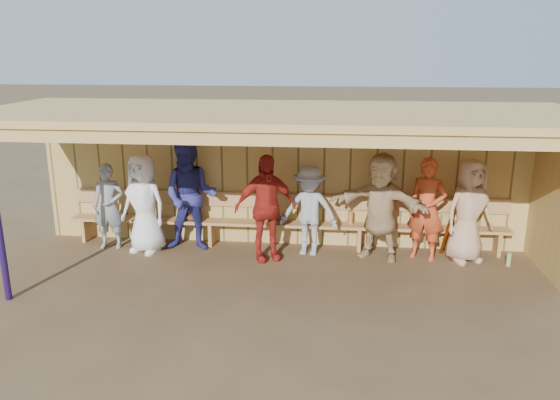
{
  "coord_description": "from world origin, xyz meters",
  "views": [
    {
      "loc": [
        0.85,
        -7.9,
        3.34
      ],
      "look_at": [
        0.0,
        0.35,
        1.05
      ],
      "focal_mm": 35.0,
      "sensor_mm": 36.0,
      "label": 1
    }
  ],
  "objects_px": {
    "player_h": "(469,211)",
    "bench": "(285,217)",
    "player_c": "(190,196)",
    "player_a": "(109,206)",
    "player_b": "(144,204)",
    "player_d": "(265,208)",
    "player_e": "(309,211)",
    "player_g": "(427,209)",
    "player_f": "(380,206)"
  },
  "relations": [
    {
      "from": "bench",
      "to": "player_e",
      "type": "bearing_deg",
      "value": -37.03
    },
    {
      "from": "player_h",
      "to": "player_b",
      "type": "bearing_deg",
      "value": 156.26
    },
    {
      "from": "player_a",
      "to": "player_f",
      "type": "height_order",
      "value": "player_f"
    },
    {
      "from": "player_c",
      "to": "player_d",
      "type": "xyz_separation_m",
      "value": [
        1.32,
        -0.33,
        -0.07
      ]
    },
    {
      "from": "player_c",
      "to": "player_h",
      "type": "relative_size",
      "value": 1.12
    },
    {
      "from": "player_c",
      "to": "player_g",
      "type": "bearing_deg",
      "value": -2.65
    },
    {
      "from": "player_f",
      "to": "player_h",
      "type": "height_order",
      "value": "player_f"
    },
    {
      "from": "player_c",
      "to": "player_d",
      "type": "distance_m",
      "value": 1.37
    },
    {
      "from": "player_c",
      "to": "player_g",
      "type": "relative_size",
      "value": 1.12
    },
    {
      "from": "player_c",
      "to": "bench",
      "type": "xyz_separation_m",
      "value": [
        1.57,
        0.31,
        -0.42
      ]
    },
    {
      "from": "player_b",
      "to": "bench",
      "type": "relative_size",
      "value": 0.22
    },
    {
      "from": "player_e",
      "to": "bench",
      "type": "distance_m",
      "value": 0.6
    },
    {
      "from": "player_h",
      "to": "bench",
      "type": "bearing_deg",
      "value": 147.83
    },
    {
      "from": "player_e",
      "to": "bench",
      "type": "relative_size",
      "value": 0.2
    },
    {
      "from": "player_d",
      "to": "player_g",
      "type": "relative_size",
      "value": 1.04
    },
    {
      "from": "player_d",
      "to": "player_e",
      "type": "relative_size",
      "value": 1.15
    },
    {
      "from": "player_b",
      "to": "player_c",
      "type": "height_order",
      "value": "player_c"
    },
    {
      "from": "player_a",
      "to": "bench",
      "type": "relative_size",
      "value": 0.2
    },
    {
      "from": "player_b",
      "to": "player_e",
      "type": "height_order",
      "value": "player_b"
    },
    {
      "from": "player_h",
      "to": "bench",
      "type": "xyz_separation_m",
      "value": [
        -3.0,
        0.38,
        -0.32
      ]
    },
    {
      "from": "player_f",
      "to": "player_b",
      "type": "bearing_deg",
      "value": -157.52
    },
    {
      "from": "player_g",
      "to": "player_b",
      "type": "bearing_deg",
      "value": -156.37
    },
    {
      "from": "player_c",
      "to": "player_h",
      "type": "xyz_separation_m",
      "value": [
        4.58,
        -0.07,
        -0.1
      ]
    },
    {
      "from": "player_a",
      "to": "player_d",
      "type": "height_order",
      "value": "player_d"
    },
    {
      "from": "player_d",
      "to": "player_h",
      "type": "xyz_separation_m",
      "value": [
        3.25,
        0.26,
        -0.03
      ]
    },
    {
      "from": "player_a",
      "to": "player_e",
      "type": "distance_m",
      "value": 3.44
    },
    {
      "from": "player_c",
      "to": "player_g",
      "type": "xyz_separation_m",
      "value": [
        3.92,
        -0.03,
        -0.1
      ]
    },
    {
      "from": "player_a",
      "to": "player_b",
      "type": "xyz_separation_m",
      "value": [
        0.68,
        -0.12,
        0.1
      ]
    },
    {
      "from": "player_e",
      "to": "player_g",
      "type": "bearing_deg",
      "value": 9.72
    },
    {
      "from": "player_h",
      "to": "player_d",
      "type": "bearing_deg",
      "value": 159.54
    },
    {
      "from": "bench",
      "to": "player_a",
      "type": "bearing_deg",
      "value": -172.99
    },
    {
      "from": "player_a",
      "to": "player_c",
      "type": "bearing_deg",
      "value": -1.64
    },
    {
      "from": "player_b",
      "to": "player_d",
      "type": "bearing_deg",
      "value": 14.46
    },
    {
      "from": "player_g",
      "to": "player_e",
      "type": "bearing_deg",
      "value": -158.39
    },
    {
      "from": "player_g",
      "to": "player_h",
      "type": "xyz_separation_m",
      "value": [
        0.65,
        -0.04,
        0.0
      ]
    },
    {
      "from": "player_f",
      "to": "bench",
      "type": "xyz_separation_m",
      "value": [
        -1.6,
        0.38,
        -0.36
      ]
    },
    {
      "from": "player_b",
      "to": "bench",
      "type": "xyz_separation_m",
      "value": [
        2.33,
        0.49,
        -0.32
      ]
    },
    {
      "from": "bench",
      "to": "player_b",
      "type": "bearing_deg",
      "value": -168.03
    },
    {
      "from": "player_a",
      "to": "player_b",
      "type": "bearing_deg",
      "value": -14.57
    },
    {
      "from": "player_c",
      "to": "player_e",
      "type": "xyz_separation_m",
      "value": [
        2.02,
        -0.03,
        -0.18
      ]
    },
    {
      "from": "player_a",
      "to": "player_b",
      "type": "distance_m",
      "value": 0.7
    },
    {
      "from": "player_d",
      "to": "player_g",
      "type": "xyz_separation_m",
      "value": [
        2.6,
        0.3,
        -0.03
      ]
    },
    {
      "from": "player_d",
      "to": "player_e",
      "type": "distance_m",
      "value": 0.76
    },
    {
      "from": "player_h",
      "to": "bench",
      "type": "relative_size",
      "value": 0.22
    },
    {
      "from": "player_e",
      "to": "bench",
      "type": "xyz_separation_m",
      "value": [
        -0.44,
        0.33,
        -0.23
      ]
    },
    {
      "from": "player_e",
      "to": "player_g",
      "type": "relative_size",
      "value": 0.9
    },
    {
      "from": "player_a",
      "to": "player_d",
      "type": "relative_size",
      "value": 0.85
    },
    {
      "from": "player_g",
      "to": "player_h",
      "type": "bearing_deg",
      "value": 17.95
    },
    {
      "from": "player_e",
      "to": "player_c",
      "type": "bearing_deg",
      "value": -170.97
    },
    {
      "from": "player_a",
      "to": "player_h",
      "type": "xyz_separation_m",
      "value": [
        6.0,
        -0.01,
        0.1
      ]
    }
  ]
}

